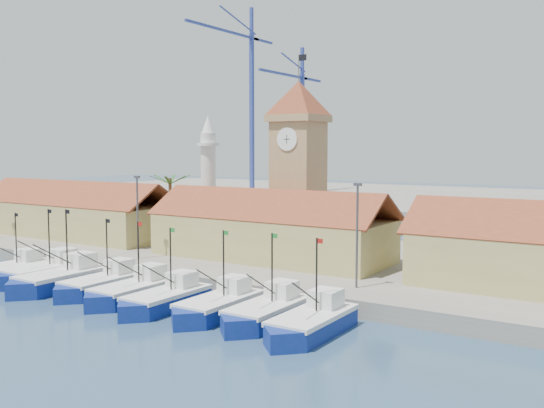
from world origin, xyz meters
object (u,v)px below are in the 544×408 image
Objects in this scene: boat_0 at (10,271)px; boat_4 at (132,293)px; minaret at (208,177)px; clock_tower at (298,161)px.

boat_4 is (17.62, 0.08, 0.02)m from boat_0.
boat_4 is 29.59m from minaret.
boat_0 is 0.42× the size of clock_tower.
minaret is (5.80, 25.68, 8.99)m from boat_0.
minaret reaches higher than boat_0.
minaret reaches higher than boat_4.
boat_0 is 27.82m from minaret.
minaret is at bearing 114.79° from boat_4.
minaret is at bearing 172.39° from clock_tower.
boat_4 is at bearing -65.21° from minaret.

